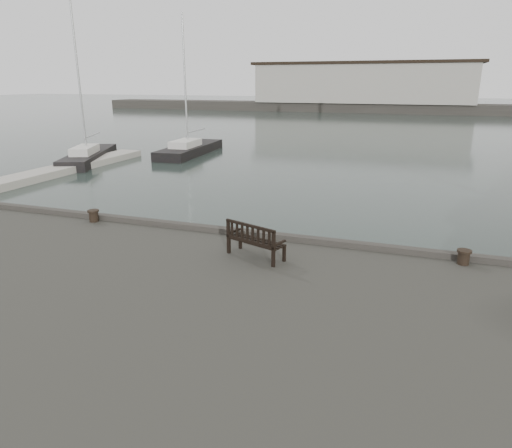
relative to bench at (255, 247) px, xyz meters
The scene contains 8 objects.
ground 2.70m from the bench, 98.90° to the left, with size 400.00×400.00×0.00m, color black.
pontoon 23.60m from the bench, 149.59° to the left, with size 2.00×24.00×0.50m, color #9B9890.
breakwater 94.07m from the bench, 92.96° to the left, with size 140.00×9.50×12.20m.
bench is the anchor object (origin of this frame).
bollard_left 6.83m from the bench, 168.02° to the left, with size 0.41×0.41×0.43m, color black.
bollard_right 5.79m from the bench, 14.18° to the left, with size 0.39×0.39×0.41m, color black.
yacht_b 29.54m from the bench, 137.53° to the left, with size 6.12×10.39×13.61m.
yacht_d 30.70m from the bench, 120.61° to the left, with size 3.33×10.25×12.63m.
Camera 1 is at (4.35, -13.47, 6.39)m, focal length 32.00 mm.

